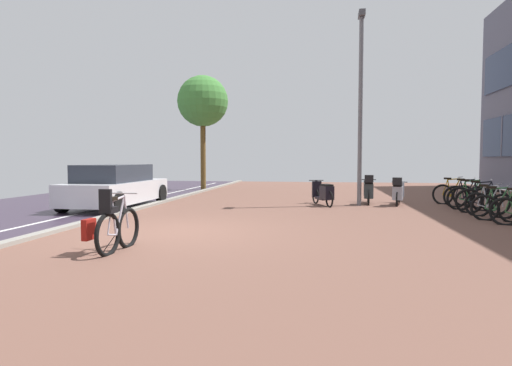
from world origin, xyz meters
name	(u,v)px	position (x,y,z in m)	size (l,w,h in m)	color
ground	(239,234)	(1.43, 0.00, -0.02)	(21.00, 40.00, 0.13)	#372A3C
bicycle_foreground	(115,228)	(-0.28, -1.97, 0.39)	(0.68, 1.38, 1.09)	black
bicycle_rack_01	(498,208)	(7.37, 2.63, 0.33)	(1.16, 0.65, 0.93)	black
bicycle_rack_02	(490,205)	(7.46, 3.39, 0.33)	(1.09, 0.78, 0.93)	black
bicycle_rack_03	(482,201)	(7.53, 4.15, 0.35)	(1.36, 0.54, 1.00)	black
bicycle_rack_04	(471,199)	(7.50, 4.92, 0.35)	(1.31, 0.57, 1.00)	black
bicycle_rack_05	(467,197)	(7.61, 5.68, 0.35)	(1.34, 0.51, 0.99)	black
bicycle_rack_06	(453,195)	(7.42, 6.44, 0.34)	(1.19, 0.82, 0.98)	black
scooter_near	(324,194)	(3.17, 5.59, 0.39)	(0.84, 1.65, 0.84)	black
scooter_mid	(398,192)	(5.60, 6.09, 0.43)	(0.73, 1.81, 0.96)	black
scooter_far	(369,190)	(4.68, 6.32, 0.46)	(0.52, 1.74, 1.03)	black
parked_car_near	(116,186)	(-3.37, 4.14, 0.65)	(1.87, 4.30, 1.35)	silver
lamp_post	(361,100)	(4.32, 5.74, 3.45)	(0.20, 0.52, 6.25)	slate
street_tree	(203,102)	(-2.74, 12.00, 4.34)	(2.50, 2.50, 5.63)	brown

